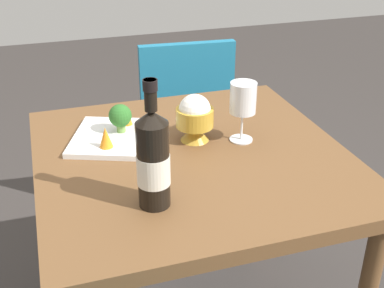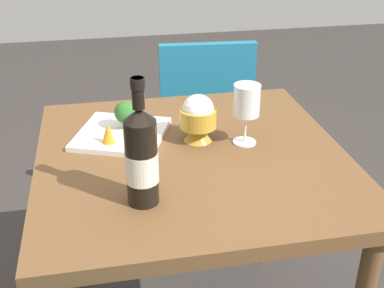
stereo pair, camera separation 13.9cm
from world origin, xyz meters
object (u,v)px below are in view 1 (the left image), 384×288
Objects in this scene: wine_bottle at (153,159)px; serving_plate at (117,138)px; chair_near_window at (184,109)px; carrot_garnish_right at (127,116)px; wine_glass at (243,99)px; broccoli_floret at (120,116)px; carrot_garnish_left at (106,137)px; rice_bowl at (195,117)px.

wine_bottle is 0.38m from serving_plate.
chair_near_window is 0.73m from carrot_garnish_right.
wine_glass is at bearing -107.57° from serving_plate.
wine_glass is (-0.76, 0.05, 0.35)m from chair_near_window.
serving_plate is 3.77× the size of broccoli_floret.
carrot_garnish_left reaches higher than carrot_garnish_right.
broccoli_floret is (0.38, 0.01, -0.06)m from wine_bottle.
rice_bowl reaches higher than serving_plate.
broccoli_floret is at bearing -116.74° from chair_near_window.
carrot_garnish_right is (0.13, 0.17, -0.03)m from rice_bowl.
chair_near_window is at bearing -14.09° from rice_bowl.
carrot_garnish_left is 0.16m from carrot_garnish_right.
broccoli_floret reaches higher than carrot_garnish_right.
broccoli_floret is (0.09, 0.20, -0.01)m from rice_bowl.
carrot_garnish_left is (0.00, 0.26, -0.03)m from rice_bowl.
wine_bottle is 0.96× the size of serving_plate.
wine_glass reaches higher than rice_bowl.
chair_near_window is 0.80m from rice_bowl.
wine_bottle is at bearing -178.48° from broccoli_floret.
wine_bottle is 1.73× the size of wine_glass.
carrot_garnish_left is (-0.07, 0.04, 0.04)m from serving_plate.
carrot_garnish_right is (0.18, 0.30, -0.08)m from wine_glass.
carrot_garnish_left reaches higher than serving_plate.
wine_bottle is 2.19× the size of rice_bowl.
broccoli_floret is at bearing 148.69° from carrot_garnish_right.
rice_bowl is 0.24m from serving_plate.
broccoli_floret reaches higher than carrot_garnish_left.
wine_bottle is 0.43m from carrot_garnish_right.
chair_near_window is at bearing -3.78° from wine_glass.
wine_bottle reaches higher than chair_near_window.
wine_glass is 0.40m from carrot_garnish_left.
wine_glass reaches higher than chair_near_window.
carrot_garnish_right is at bearing -31.31° from broccoli_floret.
carrot_garnish_left is at bearing 148.39° from serving_plate.
carrot_garnish_left is 1.03× the size of carrot_garnish_right.
serving_plate is at bearing -31.61° from carrot_garnish_left.
chair_near_window is 14.66× the size of carrot_garnish_right.
broccoli_floret is at bearing -41.48° from serving_plate.
carrot_garnish_right is at bearing -34.70° from serving_plate.
broccoli_floret is at bearing -34.14° from carrot_garnish_left.
rice_bowl reaches higher than broccoli_floret.
rice_bowl is at bearing -33.47° from wine_bottle.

